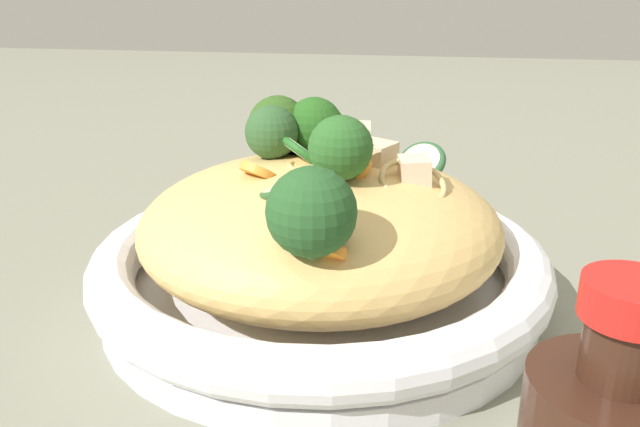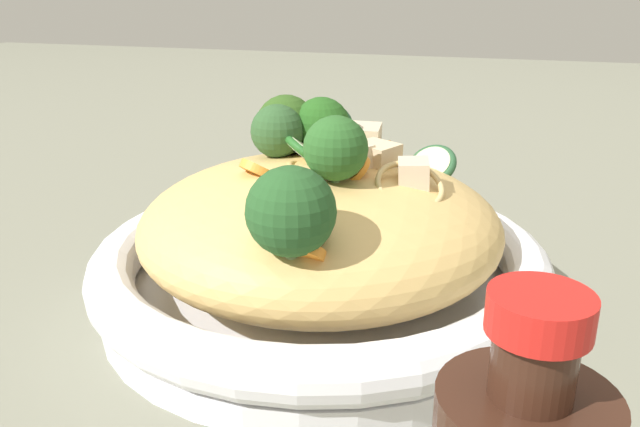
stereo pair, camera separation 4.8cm
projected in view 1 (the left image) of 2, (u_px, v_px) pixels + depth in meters
The scene contains 7 objects.
ground_plane at pixel (320, 302), 0.50m from camera, with size 3.00×3.00×0.00m, color slate.
serving_bowl at pixel (320, 270), 0.49m from camera, with size 0.33×0.33×0.05m.
noodle_heap at pixel (320, 225), 0.48m from camera, with size 0.26×0.26×0.10m.
broccoli_florets at pixel (305, 149), 0.46m from camera, with size 0.23×0.12×0.07m.
carrot_coins at pixel (333, 171), 0.48m from camera, with size 0.23×0.11×0.04m.
zucchini_slices at pixel (338, 161), 0.50m from camera, with size 0.18×0.14×0.05m.
chicken_chunks at pixel (367, 153), 0.50m from camera, with size 0.11×0.08×0.03m.
Camera 1 is at (0.44, 0.07, 0.24)m, focal length 37.44 mm.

